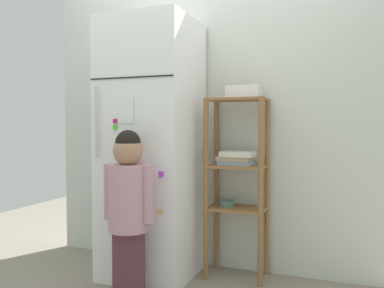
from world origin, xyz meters
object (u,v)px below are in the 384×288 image
Objects in this scene: refrigerator at (152,149)px; fruit_bin at (246,93)px; child_standing at (129,197)px; pantry_shelf_unit at (237,172)px.

fruit_bin is at bearing 15.28° from refrigerator.
refrigerator is 0.53m from child_standing.
pantry_shelf_unit reaches higher than child_standing.
pantry_shelf_unit is at bearing -168.09° from fruit_bin.
refrigerator reaches higher than pantry_shelf_unit.
pantry_shelf_unit is (0.53, 0.61, 0.12)m from child_standing.
pantry_shelf_unit is (0.59, 0.16, -0.16)m from refrigerator.
refrigerator is 0.78m from fruit_bin.
fruit_bin is at bearing 46.42° from child_standing.
refrigerator is 0.63m from pantry_shelf_unit.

